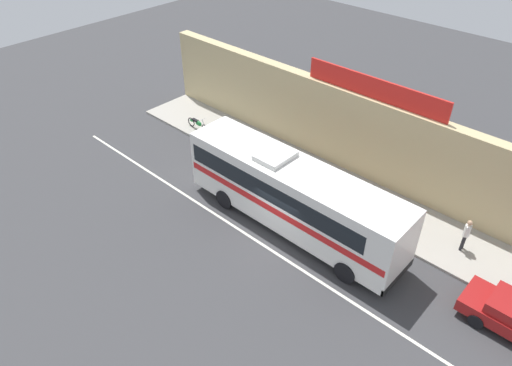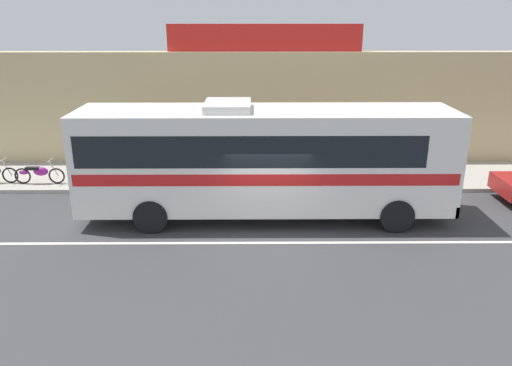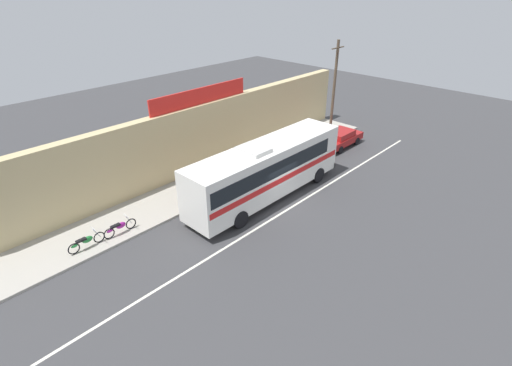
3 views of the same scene
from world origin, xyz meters
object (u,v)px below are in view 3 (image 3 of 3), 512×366
object	(u,v)px
intercity_bus	(266,168)
parked_car	(340,138)
motorcycle_purple	(86,241)
utility_pole	(334,91)
pedestrian_far_left	(287,136)
motorcycle_black	(119,227)

from	to	relation	value
intercity_bus	parked_car	bearing A→B (deg)	6.37
parked_car	motorcycle_purple	bearing A→B (deg)	174.82
utility_pole	pedestrian_far_left	bearing A→B (deg)	158.62
motorcycle_black	pedestrian_far_left	size ratio (longest dim) A/B	1.11
parked_car	motorcycle_black	xyz separation A→B (m)	(-18.90, 1.79, -0.17)
intercity_bus	utility_pole	distance (m)	11.40
parked_car	motorcycle_purple	distance (m)	20.82
motorcycle_purple	pedestrian_far_left	world-z (taller)	pedestrian_far_left
parked_car	pedestrian_far_left	world-z (taller)	pedestrian_far_left
parked_car	motorcycle_black	bearing A→B (deg)	174.58
intercity_bus	utility_pole	xyz separation A→B (m)	(10.90, 2.49, 2.25)
utility_pole	motorcycle_purple	size ratio (longest dim) A/B	4.12
intercity_bus	pedestrian_far_left	size ratio (longest dim) A/B	6.77
utility_pole	motorcycle_purple	world-z (taller)	utility_pole
parked_car	motorcycle_black	distance (m)	18.99
intercity_bus	motorcycle_black	size ratio (longest dim) A/B	6.10
utility_pole	motorcycle_black	world-z (taller)	utility_pole
motorcycle_purple	pedestrian_far_left	bearing A→B (deg)	3.19
intercity_bus	parked_car	xyz separation A→B (m)	(10.43, 1.16, -1.33)
intercity_bus	parked_car	distance (m)	10.58
parked_car	pedestrian_far_left	size ratio (longest dim) A/B	2.52
parked_car	motorcycle_purple	world-z (taller)	parked_car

